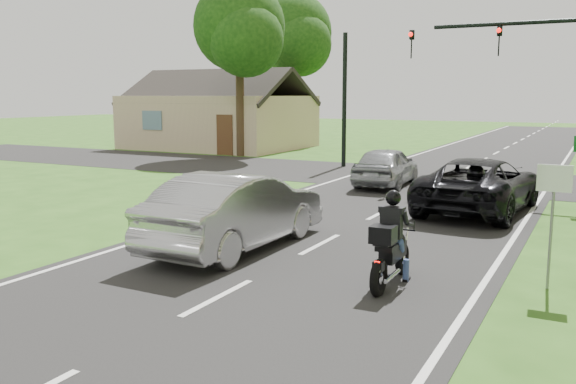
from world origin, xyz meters
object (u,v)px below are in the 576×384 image
object	(u,v)px
motorcycle_rider	(391,248)
traffic_signal	(540,68)
silver_suv	(386,166)
silver_sedan	(237,210)
sign_white	(553,196)
dark_suv	(480,185)

from	to	relation	value
motorcycle_rider	traffic_signal	world-z (taller)	traffic_signal
motorcycle_rider	silver_suv	distance (m)	11.83
silver_sedan	sign_white	world-z (taller)	sign_white
silver_suv	dark_suv	bearing A→B (deg)	134.52
traffic_signal	dark_suv	bearing A→B (deg)	-102.42
dark_suv	silver_suv	world-z (taller)	dark_suv
motorcycle_rider	dark_suv	bearing A→B (deg)	88.66
dark_suv	sign_white	bearing A→B (deg)	113.58
traffic_signal	sign_white	xyz separation A→B (m)	(1.36, -11.02, -2.54)
dark_suv	silver_sedan	world-z (taller)	silver_sedan
motorcycle_rider	traffic_signal	bearing A→B (deg)	84.36
motorcycle_rider	silver_sedan	bearing A→B (deg)	164.72
traffic_signal	motorcycle_rider	bearing A→B (deg)	-95.10
motorcycle_rider	traffic_signal	distance (m)	12.60
dark_suv	traffic_signal	xyz separation A→B (m)	(0.97, 4.41, 3.37)
sign_white	motorcycle_rider	bearing A→B (deg)	-156.83
dark_suv	sign_white	distance (m)	7.06
silver_sedan	sign_white	size ratio (longest dim) A/B	2.33
motorcycle_rider	dark_suv	size ratio (longest dim) A/B	0.36
dark_suv	sign_white	world-z (taller)	sign_white
dark_suv	silver_sedan	xyz separation A→B (m)	(-3.83, -6.67, 0.06)
motorcycle_rider	silver_sedan	distance (m)	3.86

